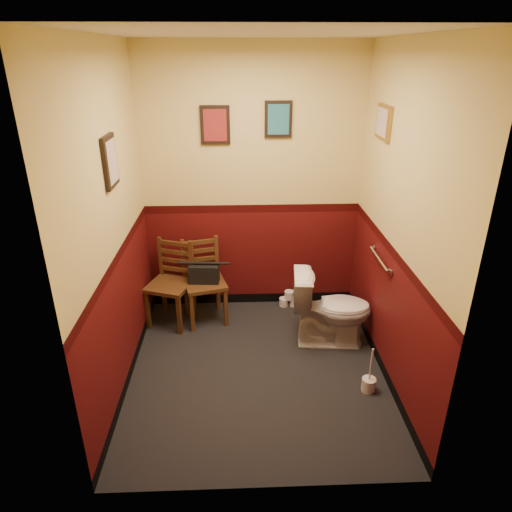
{
  "coord_description": "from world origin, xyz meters",
  "views": [
    {
      "loc": [
        -0.14,
        -3.28,
        2.59
      ],
      "look_at": [
        0.0,
        0.25,
        1.0
      ],
      "focal_mm": 32.0,
      "sensor_mm": 36.0,
      "label": 1
    }
  ],
  "objects": [
    {
      "name": "framed_print_left",
      "position": [
        -1.08,
        0.1,
        1.85
      ],
      "size": [
        0.04,
        0.3,
        0.38
      ],
      "color": "black",
      "rests_on": "wall_left"
    },
    {
      "name": "wall_left",
      "position": [
        -1.1,
        0.0,
        1.35
      ],
      "size": [
        0.0,
        2.4,
        2.7
      ],
      "primitive_type": "cube",
      "rotation": [
        1.57,
        0.0,
        1.57
      ],
      "color": "#4A0C0D",
      "rests_on": "ground"
    },
    {
      "name": "wall_back",
      "position": [
        0.0,
        1.2,
        1.35
      ],
      "size": [
        2.2,
        0.0,
        2.7
      ],
      "primitive_type": "cube",
      "rotation": [
        1.57,
        0.0,
        0.0
      ],
      "color": "#4A0C0D",
      "rests_on": "ground"
    },
    {
      "name": "grab_bar",
      "position": [
        1.07,
        0.25,
        0.95
      ],
      "size": [
        0.05,
        0.56,
        0.06
      ],
      "color": "silver",
      "rests_on": "wall_right"
    },
    {
      "name": "toilet_brush",
      "position": [
        0.92,
        -0.3,
        0.07
      ],
      "size": [
        0.12,
        0.12,
        0.42
      ],
      "color": "silver",
      "rests_on": "floor"
    },
    {
      "name": "wall_right",
      "position": [
        1.1,
        0.0,
        1.35
      ],
      "size": [
        0.0,
        2.4,
        2.7
      ],
      "primitive_type": "cube",
      "rotation": [
        1.57,
        0.0,
        -1.57
      ],
      "color": "#4A0C0D",
      "rests_on": "ground"
    },
    {
      "name": "chair_right",
      "position": [
        -0.51,
        0.9,
        0.43
      ],
      "size": [
        0.49,
        0.49,
        0.86
      ],
      "rotation": [
        0.0,
        0.0,
        0.26
      ],
      "color": "#4F3017",
      "rests_on": "floor"
    },
    {
      "name": "tp_stack",
      "position": [
        0.4,
        1.11,
        0.08
      ],
      "size": [
        0.21,
        0.11,
        0.18
      ],
      "color": "silver",
      "rests_on": "floor"
    },
    {
      "name": "framed_print_back_b",
      "position": [
        0.25,
        1.18,
        2.0
      ],
      "size": [
        0.26,
        0.04,
        0.34
      ],
      "color": "black",
      "rests_on": "wall_back"
    },
    {
      "name": "toilet",
      "position": [
        0.72,
        0.41,
        0.36
      ],
      "size": [
        0.78,
        0.48,
        0.73
      ],
      "primitive_type": "imported",
      "rotation": [
        0.0,
        0.0,
        1.48
      ],
      "color": "white",
      "rests_on": "floor"
    },
    {
      "name": "framed_print_back_a",
      "position": [
        -0.35,
        1.18,
        1.95
      ],
      "size": [
        0.28,
        0.04,
        0.36
      ],
      "color": "black",
      "rests_on": "wall_back"
    },
    {
      "name": "chair_left",
      "position": [
        -0.84,
        0.86,
        0.43
      ],
      "size": [
        0.52,
        0.52,
        0.87
      ],
      "rotation": [
        0.0,
        0.0,
        -0.34
      ],
      "color": "#4F3017",
      "rests_on": "floor"
    },
    {
      "name": "floor",
      "position": [
        0.0,
        0.0,
        0.0
      ],
      "size": [
        2.2,
        2.4,
        0.0
      ],
      "primitive_type": "cube",
      "color": "black",
      "rests_on": "ground"
    },
    {
      "name": "handbag",
      "position": [
        -0.5,
        0.86,
        0.55
      ],
      "size": [
        0.31,
        0.17,
        0.22
      ],
      "rotation": [
        0.0,
        0.0,
        -0.06
      ],
      "color": "black",
      "rests_on": "chair_right"
    },
    {
      "name": "framed_print_right",
      "position": [
        1.08,
        0.6,
        2.05
      ],
      "size": [
        0.04,
        0.34,
        0.28
      ],
      "color": "olive",
      "rests_on": "wall_right"
    },
    {
      "name": "ceiling",
      "position": [
        0.0,
        0.0,
        2.7
      ],
      "size": [
        2.2,
        2.4,
        0.0
      ],
      "primitive_type": "cube",
      "rotation": [
        3.14,
        0.0,
        0.0
      ],
      "color": "silver",
      "rests_on": "ground"
    },
    {
      "name": "wall_front",
      "position": [
        0.0,
        -1.2,
        1.35
      ],
      "size": [
        2.2,
        0.0,
        2.7
      ],
      "primitive_type": "cube",
      "rotation": [
        -1.57,
        0.0,
        0.0
      ],
      "color": "#4A0C0D",
      "rests_on": "ground"
    }
  ]
}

